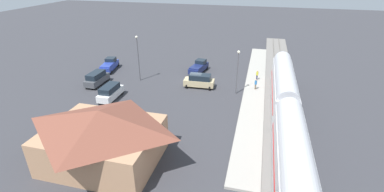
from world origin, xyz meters
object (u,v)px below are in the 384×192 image
Objects in this scene: pickup_blue at (110,65)px; light_pole_near_platform at (238,67)px; suv_tan at (199,81)px; light_pole_lot_center at (138,53)px; pedestrian_on_platform at (256,83)px; pedestrian_waiting_far at (257,74)px; suv_white at (110,92)px; pickup_navy at (199,67)px; suv_charcoal at (97,78)px; station_building at (102,135)px.

pickup_blue is 0.82× the size of light_pole_near_platform.
light_pole_near_platform is (-6.07, 0.94, 3.28)m from suv_tan.
light_pole_near_platform is 16.81m from light_pole_lot_center.
pedestrian_waiting_far is at bearing -90.85° from pedestrian_on_platform.
pedestrian_on_platform is at bearing -158.11° from suv_white.
pedestrian_waiting_far is at bearing 169.66° from pickup_navy.
pickup_navy is 1.15× the size of suv_charcoal.
suv_tan is 0.72× the size of light_pole_near_platform.
station_building is at bearing 75.96° from suv_tan.
station_building is at bearing 104.95° from light_pole_lot_center.
light_pole_lot_center is (10.68, -0.32, 3.77)m from suv_tan.
suv_tan is (-11.87, -7.57, 0.00)m from suv_white.
pickup_blue is 18.82m from suv_tan.
pedestrian_waiting_far is 0.30× the size of pickup_navy.
pedestrian_on_platform is 0.35× the size of suv_white.
light_pole_near_platform reaches higher than suv_charcoal.
suv_charcoal is at bearing 8.94° from pedestrian_on_platform.
pickup_blue is (27.49, 1.20, -0.25)m from pedestrian_waiting_far.
pickup_blue is at bearing 2.49° from pedestrian_waiting_far.
station_building is 29.12m from pedestrian_waiting_far.
suv_white is at bearing 30.78° from pedestrian_waiting_far.
suv_white is at bearing 32.53° from suv_tan.
pedestrian_waiting_far is (-14.17, -25.38, -1.74)m from station_building.
suv_white is (6.74, -12.93, -1.87)m from station_building.
pickup_navy is at bearing -76.25° from suv_tan.
pedestrian_waiting_far is at bearing -116.96° from light_pole_near_platform.
light_pole_near_platform is (-7.75, 7.78, 3.40)m from pickup_navy.
pedestrian_waiting_far is 0.25× the size of light_pole_near_platform.
pedestrian_on_platform is 20.00m from light_pole_lot_center.
pickup_blue is at bearing -6.00° from pedestrian_on_platform.
suv_white is 14.07m from suv_tan.
light_pole_near_platform is at bearing 31.07° from pedestrian_on_platform.
light_pole_lot_center is at bearing 13.03° from pedestrian_waiting_far.
pedestrian_waiting_far is 0.22× the size of light_pole_lot_center.
suv_charcoal is 0.63× the size of light_pole_lot_center.
suv_white is 19.40m from light_pole_near_platform.
light_pole_lot_center is (16.76, -1.26, 0.49)m from light_pole_near_platform.
suv_white and suv_tan have the same top height.
pickup_navy is 0.82× the size of light_pole_near_platform.
pedestrian_on_platform is at bearing 150.47° from pickup_navy.
station_building is 25.61m from pedestrian_on_platform.
station_building reaches higher than pedestrian_on_platform.
light_pole_lot_center is (19.72, 4.56, 3.64)m from pedestrian_waiting_far.
pedestrian_waiting_far is 0.30× the size of pickup_blue.
pickup_blue is at bearing 10.64° from pickup_navy.
suv_tan is at bearing 5.13° from pedestrian_on_platform.
pedestrian_on_platform is 9.02m from suv_tan.
station_building is at bearing 82.80° from pickup_navy.
suv_tan is at bearing 28.39° from pedestrian_waiting_far.
light_pole_lot_center is at bearing 156.57° from pickup_blue.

